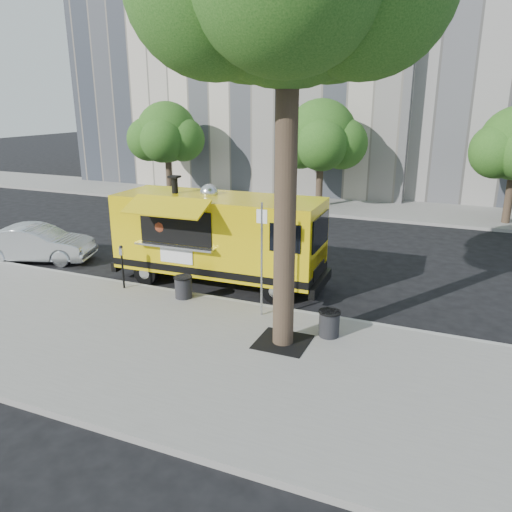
{
  "coord_description": "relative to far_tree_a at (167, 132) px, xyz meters",
  "views": [
    {
      "loc": [
        6.11,
        -12.73,
        5.56
      ],
      "look_at": [
        0.74,
        0.0,
        1.22
      ],
      "focal_mm": 35.0,
      "sensor_mm": 36.0,
      "label": 1
    }
  ],
  "objects": [
    {
      "name": "curb",
      "position": [
        10.0,
        -13.23,
        -3.7
      ],
      "size": [
        60.0,
        0.14,
        0.16
      ],
      "primitive_type": "cube",
      "color": "#999993",
      "rests_on": "ground"
    },
    {
      "name": "sedan",
      "position": [
        2.23,
        -12.3,
        -3.12
      ],
      "size": [
        4.19,
        2.55,
        1.3
      ],
      "primitive_type": "imported",
      "rotation": [
        0.0,
        0.0,
        1.89
      ],
      "color": "silver",
      "rests_on": "ground"
    },
    {
      "name": "ground",
      "position": [
        10.0,
        -12.3,
        -3.78
      ],
      "size": [
        120.0,
        120.0,
        0.0
      ],
      "primitive_type": "plane",
      "color": "black",
      "rests_on": "ground"
    },
    {
      "name": "sidewalk",
      "position": [
        10.0,
        -16.3,
        -3.7
      ],
      "size": [
        60.0,
        6.0,
        0.15
      ],
      "primitive_type": "cube",
      "color": "gray",
      "rests_on": "ground"
    },
    {
      "name": "trash_bin_left",
      "position": [
        9.04,
        -13.6,
        -3.29
      ],
      "size": [
        0.53,
        0.53,
        0.63
      ],
      "color": "black",
      "rests_on": "sidewalk"
    },
    {
      "name": "tree_well",
      "position": [
        12.6,
        -15.1,
        -3.62
      ],
      "size": [
        1.2,
        1.2,
        0.02
      ],
      "primitive_type": "cube",
      "color": "black",
      "rests_on": "sidewalk"
    },
    {
      "name": "sign_post",
      "position": [
        11.55,
        -13.85,
        -1.93
      ],
      "size": [
        0.28,
        0.06,
        3.0
      ],
      "color": "silver",
      "rests_on": "sidewalk"
    },
    {
      "name": "food_truck",
      "position": [
        9.25,
        -11.83,
        -2.22
      ],
      "size": [
        6.75,
        3.23,
        3.3
      ],
      "rotation": [
        0.0,
        0.0,
        0.03
      ],
      "color": "yellow",
      "rests_on": "ground"
    },
    {
      "name": "building_left",
      "position": [
        2.0,
        9.7,
        8.22
      ],
      "size": [
        22.0,
        14.0,
        24.0
      ],
      "primitive_type": "cube",
      "color": "beige",
      "rests_on": "ground"
    },
    {
      "name": "parking_meter",
      "position": [
        7.0,
        -13.65,
        -2.79
      ],
      "size": [
        0.11,
        0.11,
        1.33
      ],
      "color": "black",
      "rests_on": "sidewalk"
    },
    {
      "name": "trash_bin_right",
      "position": [
        13.5,
        -14.35,
        -3.29
      ],
      "size": [
        0.53,
        0.53,
        0.64
      ],
      "color": "black",
      "rests_on": "sidewalk"
    },
    {
      "name": "far_tree_a",
      "position": [
        0.0,
        0.0,
        0.0
      ],
      "size": [
        3.42,
        3.42,
        5.36
      ],
      "color": "#33261C",
      "rests_on": "far_sidewalk"
    },
    {
      "name": "far_sidewalk",
      "position": [
        10.0,
        1.2,
        -3.7
      ],
      "size": [
        60.0,
        5.0,
        0.15
      ],
      "primitive_type": "cube",
      "color": "gray",
      "rests_on": "ground"
    },
    {
      "name": "far_tree_b",
      "position": [
        9.0,
        0.4,
        0.06
      ],
      "size": [
        3.6,
        3.6,
        5.5
      ],
      "color": "#33261C",
      "rests_on": "far_sidewalk"
    }
  ]
}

